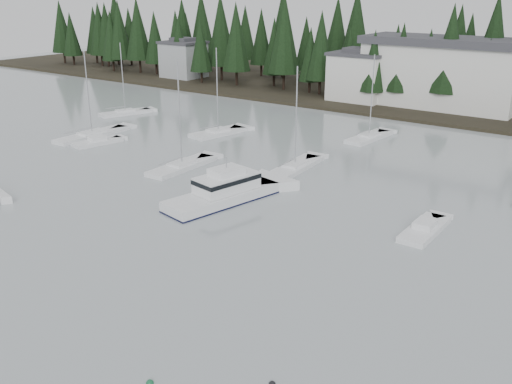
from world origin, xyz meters
TOP-DOWN VIEW (x-y plane):
  - far_shore_land at (0.00, 97.00)m, footprint 240.00×54.00m
  - conifer_treeline at (0.00, 86.00)m, footprint 200.00×22.00m
  - house_west at (-18.00, 79.00)m, footprint 9.54×7.42m
  - house_far_west at (-60.00, 81.00)m, footprint 8.48×7.42m
  - harbor_inn at (-2.96, 82.34)m, footprint 29.50×11.50m
  - cabin_cruiser_center at (-6.60, 28.33)m, footprint 5.82×12.04m
  - sailboat_0 at (-43.27, 49.26)m, footprint 4.86×8.41m
  - sailboat_1 at (-23.32, 47.85)m, footprint 4.38×8.51m
  - sailboat_3 at (-5.64, 57.44)m, footprint 3.25×8.56m
  - sailboat_6 at (-6.54, 40.68)m, footprint 3.17×9.47m
  - sailboat_8 at (-16.84, 33.70)m, footprint 2.82×9.20m
  - sailboat_9 at (-36.19, 37.07)m, footprint 2.65×10.98m
  - runabout_0 at (-32.54, 34.98)m, footprint 3.37×6.55m
  - runabout_1 at (11.11, 32.42)m, footprint 2.22×6.63m
  - mooring_buoy_green at (6.63, 5.98)m, footprint 0.41×0.41m
  - mooring_buoy_dark at (11.69, 9.53)m, footprint 0.38×0.38m

SIDE VIEW (x-z plane):
  - far_shore_land at x=0.00m, z-range -0.50..0.50m
  - conifer_treeline at x=0.00m, z-range -10.00..10.00m
  - mooring_buoy_green at x=6.63m, z-range -0.20..0.20m
  - mooring_buoy_dark at x=11.69m, z-range -0.19..0.19m
  - sailboat_9 at x=-36.19m, z-range -5.79..5.90m
  - sailboat_6 at x=-6.54m, z-range -5.78..5.90m
  - sailboat_1 at x=-23.32m, z-range -5.93..6.06m
  - sailboat_3 at x=-5.64m, z-range -5.65..5.78m
  - sailboat_8 at x=-16.84m, z-range -6.10..6.24m
  - sailboat_0 at x=-43.27m, z-range -5.65..5.79m
  - runabout_0 at x=-32.54m, z-range -0.58..0.84m
  - runabout_1 at x=11.11m, z-range -0.58..0.84m
  - cabin_cruiser_center at x=-6.60m, z-range -1.74..3.23m
  - house_far_west at x=-60.00m, z-range 0.28..8.53m
  - house_west at x=-18.00m, z-range 0.28..9.03m
  - harbor_inn at x=-2.96m, z-range 0.33..11.23m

